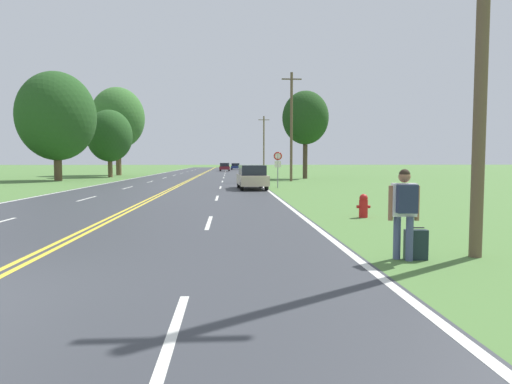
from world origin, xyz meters
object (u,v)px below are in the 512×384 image
Objects in this scene: hitchhiker_person at (405,205)px; fire_hydrant at (363,206)px; tree_mid_treeline at (118,118)px; tree_right_cluster at (56,116)px; suitcase at (416,245)px; car_champagne_suv_nearest at (252,176)px; tree_behind_sign at (305,118)px; car_dark_blue_hatchback_mid_near at (236,166)px; tree_left_verge at (110,136)px; car_maroon_hatchback_approaching at (225,167)px; traffic_sign at (278,161)px.

hitchhiker_person is 6.55m from fire_hydrant.
tree_mid_treeline reaches higher than tree_right_cluster.
car_champagne_suv_nearest is (-2.04, 21.57, 0.55)m from suitcase.
suitcase is at bearing -96.42° from tree_behind_sign.
tree_behind_sign is at bearing -29.47° from tree_mid_treeline.
tree_behind_sign is 19.11m from car_champagne_suv_nearest.
car_dark_blue_hatchback_mid_near is (-6.57, 46.58, -5.54)m from tree_behind_sign.
tree_left_verge is at bearing 24.66° from suitcase.
car_dark_blue_hatchback_mid_near is (2.12, 11.71, -0.05)m from car_maroon_hatchback_approaching.
car_dark_blue_hatchback_mid_near is (-0.18, 63.75, -0.11)m from car_champagne_suv_nearest.
car_dark_blue_hatchback_mid_near is at bearing 65.57° from tree_mid_treeline.
tree_left_verge is at bearing -22.02° from car_maroon_hatchback_approaching.
tree_left_verge is 1.54× the size of car_champagne_suv_nearest.
tree_right_cluster reaches higher than car_champagne_suv_nearest.
traffic_sign is at bearing 6.03° from car_maroon_hatchback_approaching.
tree_behind_sign is 24.15m from tree_right_cluster.
tree_left_verge reaches higher than car_dark_blue_hatchback_mid_near.
car_champagne_suv_nearest is 52.08m from car_maroon_hatchback_approaching.
fire_hydrant is 0.10× the size of tree_left_verge.
car_champagne_suv_nearest is at bearing -38.33° from tree_right_cluster.
tree_right_cluster is at bearing -105.91° from tree_left_verge.
suitcase is at bearing -75.49° from hitchhiker_person.
fire_hydrant is at bearing -6.44° from hitchhiker_person.
traffic_sign is 0.25× the size of tree_right_cluster.
car_maroon_hatchback_approaching is at bearing -179.82° from car_champagne_suv_nearest.
hitchhiker_person is at bearing -71.20° from tree_mid_treeline.
car_dark_blue_hatchback_mid_near is at bearing 70.14° from tree_left_verge.
tree_left_verge is (-16.77, 44.37, 3.61)m from hitchhiker_person.
car_maroon_hatchback_approaching is (15.23, 38.18, -5.21)m from tree_right_cluster.
tree_mid_treeline is at bearing 22.46° from hitchhiker_person.
car_maroon_hatchback_approaching reaches higher than car_dark_blue_hatchback_mid_near.
traffic_sign is 0.63× the size of car_maroon_hatchback_approaching.
tree_behind_sign is (3.47, 32.38, 5.87)m from fire_hydrant.
car_dark_blue_hatchback_mid_near is (15.50, 34.11, -6.54)m from tree_mid_treeline.
car_maroon_hatchback_approaching is (-4.08, 73.66, -0.27)m from hitchhiker_person.
traffic_sign is 0.22× the size of tree_mid_treeline.
car_maroon_hatchback_approaching is at bearing 66.57° from tree_left_verge.
traffic_sign is 23.56m from tree_right_cluster.
suitcase is at bearing -61.10° from tree_right_cluster.
fire_hydrant is (0.89, 6.36, 0.11)m from suitcase.
tree_behind_sign reaches higher than traffic_sign.
tree_left_verge is at bearing 24.36° from hitchhiker_person.
tree_behind_sign is 36.35m from car_maroon_hatchback_approaching.
car_maroon_hatchback_approaching is at bearing 68.26° from tree_right_cluster.
tree_behind_sign reaches higher than car_dark_blue_hatchback_mid_near.
hitchhiker_person is at bearing -69.30° from tree_left_verge.
car_champagne_suv_nearest is (14.98, -22.75, -3.83)m from tree_left_verge.
fire_hydrant is 49.03m from tree_mid_treeline.
car_champagne_suv_nearest is at bearing -56.63° from tree_left_verge.
tree_left_verge is 27.51m from car_champagne_suv_nearest.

